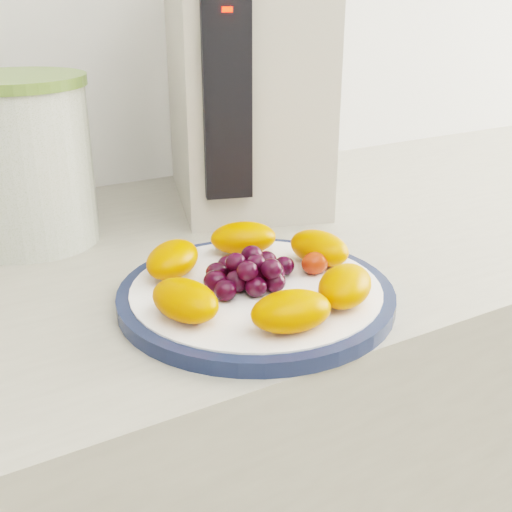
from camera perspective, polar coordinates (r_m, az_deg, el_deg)
plate_rim at (r=0.64m, az=0.00°, el=-3.51°), size 0.27×0.27×0.01m
plate_face at (r=0.64m, az=0.00°, el=-3.43°), size 0.25×0.25×0.02m
canister at (r=0.81m, az=-19.80°, el=7.47°), size 0.20×0.20×0.19m
canister_lid at (r=0.80m, az=-20.78°, el=14.39°), size 0.21×0.21×0.01m
appliance_body at (r=0.92m, az=-1.03°, el=15.16°), size 0.26×0.31×0.33m
appliance_panel at (r=0.78m, az=-2.59°, el=14.05°), size 0.06×0.04×0.25m
appliance_led at (r=0.76m, az=-2.59°, el=21.06°), size 0.01×0.01×0.01m
fruit_plate at (r=0.63m, az=0.32°, el=-1.32°), size 0.24×0.24×0.04m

